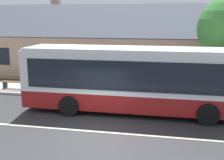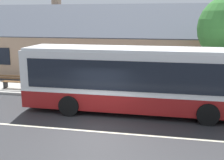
{
  "view_description": "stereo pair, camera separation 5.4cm",
  "coord_description": "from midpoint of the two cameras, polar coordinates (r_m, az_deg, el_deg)",
  "views": [
    {
      "loc": [
        2.95,
        -10.73,
        4.7
      ],
      "look_at": [
        0.29,
        2.93,
        1.59
      ],
      "focal_mm": 45.0,
      "sensor_mm": 36.0,
      "label": 1
    },
    {
      "loc": [
        3.0,
        -10.72,
        4.7
      ],
      "look_at": [
        0.29,
        2.93,
        1.59
      ],
      "focal_mm": 45.0,
      "sensor_mm": 36.0,
      "label": 2
    }
  ],
  "objects": [
    {
      "name": "bench_down_street",
      "position": [
        17.97,
        -5.48,
        -0.73
      ],
      "size": [
        1.76,
        0.51,
        0.94
      ],
      "color": "brown",
      "rests_on": "sidewalk_far"
    },
    {
      "name": "community_building",
      "position": [
        25.23,
        3.1,
        5.91
      ],
      "size": [
        26.2,
        10.77,
        6.88
      ],
      "color": "tan",
      "rests_on": "ground"
    },
    {
      "name": "transit_bus",
      "position": [
        14.03,
        4.57,
        0.4
      ],
      "size": [
        11.16,
        2.81,
        3.25
      ],
      "color": "maroon",
      "rests_on": "ground"
    },
    {
      "name": "sidewalk_far",
      "position": [
        17.61,
        0.9,
        -2.62
      ],
      "size": [
        60.0,
        3.0,
        0.15
      ],
      "primitive_type": "cube",
      "color": "#ADAAA3",
      "rests_on": "ground"
    },
    {
      "name": "lane_divider_stripe",
      "position": [
        12.08,
        -4.2,
        -10.3
      ],
      "size": [
        60.0,
        0.16,
        0.01
      ],
      "primitive_type": "cube",
      "color": "beige",
      "rests_on": "ground"
    },
    {
      "name": "ground_plane",
      "position": [
        12.09,
        -4.2,
        -10.32
      ],
      "size": [
        300.0,
        300.0,
        0.0
      ],
      "primitive_type": "plane",
      "color": "#2D2D30"
    },
    {
      "name": "bench_by_building",
      "position": [
        19.28,
        -19.27,
        -0.47
      ],
      "size": [
        1.8,
        0.51,
        0.94
      ],
      "color": "brown",
      "rests_on": "sidewalk_far"
    }
  ]
}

